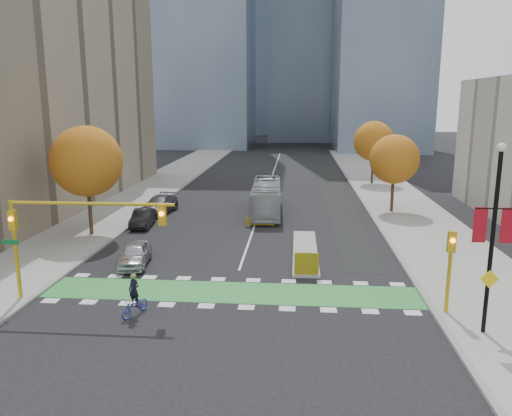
% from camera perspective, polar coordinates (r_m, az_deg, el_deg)
% --- Properties ---
extents(ground, '(300.00, 300.00, 0.00)m').
position_cam_1_polar(ground, '(25.44, -3.29, -10.84)').
color(ground, black).
rests_on(ground, ground).
extents(sidewalk_west, '(7.00, 120.00, 0.15)m').
position_cam_1_polar(sidewalk_west, '(47.40, -16.22, -0.38)').
color(sidewalk_west, gray).
rests_on(sidewalk_west, ground).
extents(sidewalk_east, '(7.00, 120.00, 0.15)m').
position_cam_1_polar(sidewalk_east, '(45.45, 17.50, -0.98)').
color(sidewalk_east, gray).
rests_on(sidewalk_east, ground).
extents(curb_west, '(0.30, 120.00, 0.16)m').
position_cam_1_polar(curb_west, '(46.27, -12.17, -0.46)').
color(curb_west, gray).
rests_on(curb_west, ground).
extents(curb_east, '(0.30, 120.00, 0.16)m').
position_cam_1_polar(curb_east, '(44.80, 13.14, -0.92)').
color(curb_east, gray).
rests_on(curb_east, ground).
extents(bike_crossing, '(20.00, 3.00, 0.01)m').
position_cam_1_polar(bike_crossing, '(26.82, -2.84, -9.59)').
color(bike_crossing, '#2D8A39').
rests_on(bike_crossing, ground).
extents(centre_line, '(0.15, 70.00, 0.01)m').
position_cam_1_polar(centre_line, '(64.06, 1.67, 3.17)').
color(centre_line, silver).
rests_on(centre_line, ground).
extents(bike_lane_paint, '(2.50, 50.00, 0.01)m').
position_cam_1_polar(bike_lane_paint, '(54.27, 9.03, 1.41)').
color(bike_lane_paint, black).
rests_on(bike_lane_paint, ground).
extents(median_island, '(1.60, 10.00, 0.16)m').
position_cam_1_polar(median_island, '(33.67, 5.64, -4.94)').
color(median_island, gray).
rests_on(median_island, ground).
extents(hazard_board, '(1.40, 0.12, 1.30)m').
position_cam_1_polar(hazard_board, '(28.88, 5.80, -6.36)').
color(hazard_board, yellow).
rests_on(hazard_board, median_island).
extents(building_west, '(16.00, 44.00, 25.00)m').
position_cam_1_polar(building_west, '(52.90, -27.25, 13.59)').
color(building_west, gray).
rests_on(building_west, ground).
extents(tower_far, '(26.00, 26.00, 80.00)m').
position_cam_1_polar(tower_far, '(166.12, 2.28, 22.49)').
color(tower_far, '#47566B').
rests_on(tower_far, ground).
extents(tree_west, '(5.20, 5.20, 8.22)m').
position_cam_1_polar(tree_west, '(38.64, -18.80, 5.07)').
color(tree_west, '#332114').
rests_on(tree_west, ground).
extents(tree_east_near, '(4.40, 4.40, 7.08)m').
position_cam_1_polar(tree_east_near, '(46.29, 15.53, 5.39)').
color(tree_east_near, '#332114').
rests_on(tree_east_near, ground).
extents(tree_east_far, '(4.80, 4.80, 7.65)m').
position_cam_1_polar(tree_east_far, '(62.05, 13.30, 7.44)').
color(tree_east_far, '#332114').
rests_on(tree_east_far, ground).
extents(traffic_signal_west, '(8.53, 0.56, 5.20)m').
position_cam_1_polar(traffic_signal_west, '(26.01, -21.15, -1.78)').
color(traffic_signal_west, '#BF9914').
rests_on(traffic_signal_west, ground).
extents(traffic_signal_east, '(0.35, 0.43, 4.10)m').
position_cam_1_polar(traffic_signal_east, '(24.84, 21.32, -5.54)').
color(traffic_signal_east, '#BF9914').
rests_on(traffic_signal_east, ground).
extents(banner_lamppost, '(1.65, 0.36, 8.28)m').
position_cam_1_polar(banner_lamppost, '(22.86, 25.47, -2.49)').
color(banner_lamppost, black).
rests_on(banner_lamppost, ground).
extents(cyclist, '(1.24, 1.89, 2.06)m').
position_cam_1_polar(cyclist, '(24.53, -13.70, -10.34)').
color(cyclist, '#213099').
rests_on(cyclist, ground).
extents(bus, '(2.88, 10.65, 2.94)m').
position_cam_1_polar(bus, '(44.82, 1.21, 1.23)').
color(bus, '#9FA4A6').
rests_on(bus, ground).
extents(parked_car_a, '(2.22, 4.35, 1.42)m').
position_cam_1_polar(parked_car_a, '(31.66, -13.69, -5.15)').
color(parked_car_a, '#A6A7AC').
rests_on(parked_car_a, ground).
extents(parked_car_b, '(1.85, 4.29, 1.37)m').
position_cam_1_polar(parked_car_b, '(41.31, -12.81, -1.12)').
color(parked_car_b, black).
rests_on(parked_car_b, ground).
extents(parked_car_c, '(2.76, 5.50, 1.53)m').
position_cam_1_polar(parked_car_c, '(45.97, -10.97, 0.39)').
color(parked_car_c, '#4A4A4F').
rests_on(parked_car_c, ground).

